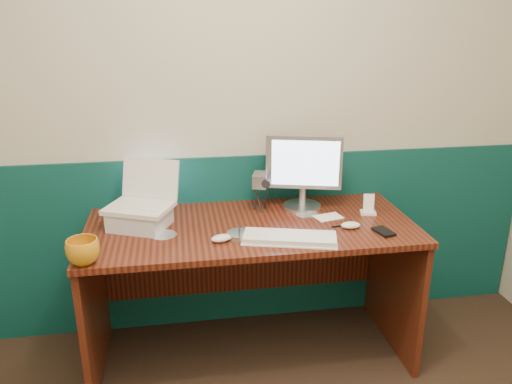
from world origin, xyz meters
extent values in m
cube|color=#BAB49D|center=(0.00, 1.75, 1.25)|extent=(3.50, 0.04, 2.50)
cube|color=#083734|center=(0.00, 1.74, 0.50)|extent=(3.48, 0.02, 1.00)
cube|color=#361009|center=(0.05, 1.38, 0.38)|extent=(1.60, 0.70, 0.75)
cube|color=silver|center=(-0.48, 1.44, 0.79)|extent=(0.32, 0.30, 0.09)
cube|color=white|center=(0.19, 1.16, 0.76)|extent=(0.44, 0.24, 0.02)
ellipsoid|color=silver|center=(0.51, 1.26, 0.77)|extent=(0.10, 0.06, 0.03)
ellipsoid|color=white|center=(-0.11, 1.21, 0.77)|extent=(0.11, 0.08, 0.03)
imported|color=orange|center=(-0.69, 1.09, 0.80)|extent=(0.14, 0.14, 0.11)
cylinder|color=silver|center=(-0.03, 1.24, 0.76)|extent=(0.12, 0.12, 0.02)
cylinder|color=silver|center=(-0.37, 1.32, 0.75)|extent=(0.12, 0.12, 0.00)
cylinder|color=silver|center=(0.35, 1.47, 0.75)|extent=(0.12, 0.12, 0.00)
cylinder|color=black|center=(0.49, 1.28, 0.75)|extent=(0.13, 0.01, 0.01)
cube|color=white|center=(0.45, 1.41, 0.75)|extent=(0.15, 0.12, 0.00)
cube|color=white|center=(0.67, 1.42, 0.76)|extent=(0.09, 0.07, 0.01)
cube|color=white|center=(0.67, 1.42, 0.81)|extent=(0.06, 0.04, 0.09)
cube|color=black|center=(0.65, 1.18, 0.76)|extent=(0.09, 0.12, 0.01)
camera|label=1|loc=(-0.29, -0.84, 1.70)|focal=35.00mm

